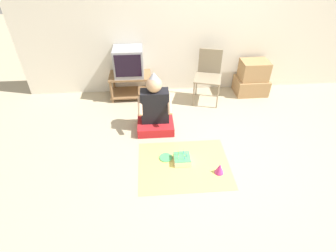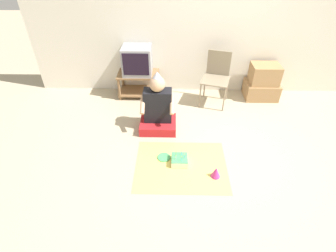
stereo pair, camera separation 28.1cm
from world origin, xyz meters
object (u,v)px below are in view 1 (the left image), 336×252
person_seated (155,110)px  folding_chair (209,72)px  tv (129,62)px  birthday_cake (182,159)px  party_hat_blue (220,168)px  paper_plate (166,157)px  cardboard_box_stack (252,79)px

person_seated → folding_chair: bearing=40.7°
person_seated → tv: bearing=111.8°
tv → folding_chair: (1.36, -0.18, -0.16)m
birthday_cake → party_hat_blue: 0.50m
person_seated → birthday_cake: bearing=-67.3°
person_seated → paper_plate: size_ratio=5.31×
cardboard_box_stack → person_seated: person_seated is taller
paper_plate → tv: bearing=106.9°
party_hat_blue → person_seated: bearing=127.5°
tv → cardboard_box_stack: bearing=-0.8°
person_seated → party_hat_blue: 1.29m
person_seated → party_hat_blue: bearing=-52.5°
cardboard_box_stack → birthday_cake: 2.30m
tv → birthday_cake: size_ratio=2.27×
cardboard_box_stack → birthday_cake: bearing=-130.7°
folding_chair → tv: bearing=172.5°
person_seated → paper_plate: 0.76m
tv → paper_plate: bearing=-73.1°
tv → birthday_cake: (0.72, -1.77, -0.63)m
cardboard_box_stack → person_seated: (-1.81, -0.97, 0.04)m
tv → party_hat_blue: tv is taller
party_hat_blue → paper_plate: size_ratio=0.83×
cardboard_box_stack → party_hat_blue: (-1.05, -1.97, -0.21)m
cardboard_box_stack → birthday_cake: cardboard_box_stack is taller
folding_chair → birthday_cake: (-0.63, -1.59, -0.46)m
folding_chair → birthday_cake: 1.77m
cardboard_box_stack → party_hat_blue: cardboard_box_stack is taller
cardboard_box_stack → birthday_cake: size_ratio=2.90×
folding_chair → cardboard_box_stack: (0.86, 0.15, -0.23)m
person_seated → paper_plate: (0.11, -0.68, -0.32)m
birthday_cake → paper_plate: 0.23m
folding_chair → person_seated: (-0.96, -0.82, -0.18)m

